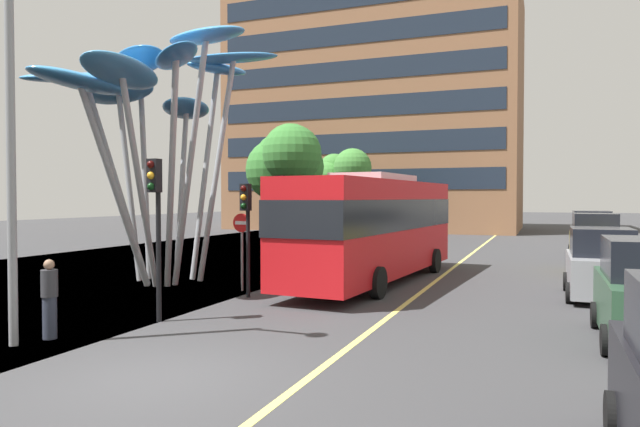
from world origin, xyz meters
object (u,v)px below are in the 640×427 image
(leaf_sculpture, at_px, (154,90))
(pedestrian, at_px, (50,299))
(traffic_light_kerb_far, at_px, (246,215))
(traffic_light_kerb_near, at_px, (156,205))
(no_entry_sign, at_px, (242,239))
(traffic_light_island_mid, at_px, (281,205))
(car_side_street, at_px, (595,245))
(street_lamp, at_px, (25,91))
(car_parked_far, at_px, (601,266))
(car_far_side, at_px, (591,237))
(red_bus, at_px, (375,223))

(leaf_sculpture, distance_m, pedestrian, 9.79)
(traffic_light_kerb_far, height_order, pedestrian, traffic_light_kerb_far)
(traffic_light_kerb_near, xyz_separation_m, no_entry_sign, (-0.38, 4.88, -1.17))
(traffic_light_island_mid, relative_size, no_entry_sign, 1.52)
(car_side_street, height_order, street_lamp, street_lamp)
(traffic_light_kerb_far, bearing_deg, car_parked_far, 20.64)
(car_far_side, bearing_deg, traffic_light_kerb_far, -123.39)
(traffic_light_kerb_far, bearing_deg, car_side_street, 45.39)
(traffic_light_kerb_far, distance_m, street_lamp, 7.29)
(car_far_side, xyz_separation_m, pedestrian, (-11.93, -21.82, -0.25))
(traffic_light_kerb_far, bearing_deg, pedestrian, -103.88)
(red_bus, bearing_deg, leaf_sculpture, -155.85)
(traffic_light_island_mid, bearing_deg, car_far_side, 49.13)
(traffic_light_kerb_far, height_order, car_far_side, traffic_light_kerb_far)
(red_bus, xyz_separation_m, street_lamp, (-4.01, -11.15, 3.03))
(traffic_light_kerb_far, relative_size, pedestrian, 2.02)
(leaf_sculpture, bearing_deg, street_lamp, -69.37)
(car_parked_far, relative_size, car_side_street, 1.00)
(traffic_light_kerb_near, relative_size, no_entry_sign, 1.57)
(red_bus, distance_m, car_far_side, 13.80)
(traffic_light_island_mid, bearing_deg, street_lamp, -95.06)
(traffic_light_kerb_near, height_order, car_parked_far, traffic_light_kerb_near)
(red_bus, xyz_separation_m, traffic_light_kerb_far, (-2.71, -4.48, 0.39))
(car_side_street, height_order, pedestrian, car_side_street)
(car_parked_far, height_order, car_side_street, car_side_street)
(car_side_street, bearing_deg, car_far_side, 87.28)
(street_lamp, bearing_deg, red_bus, 70.24)
(car_parked_far, distance_m, pedestrian, 14.93)
(street_lamp, xyz_separation_m, no_entry_sign, (0.54, 7.74, -3.45))
(pedestrian, bearing_deg, car_parked_far, 40.47)
(car_side_street, height_order, no_entry_sign, no_entry_sign)
(red_bus, bearing_deg, car_parked_far, -6.00)
(car_parked_far, bearing_deg, street_lamp, -137.07)
(leaf_sculpture, bearing_deg, pedestrian, -68.79)
(traffic_light_kerb_far, bearing_deg, no_entry_sign, 125.14)
(street_lamp, bearing_deg, traffic_light_kerb_far, 79.03)
(traffic_light_island_mid, relative_size, car_far_side, 0.99)
(red_bus, bearing_deg, traffic_light_kerb_near, -110.39)
(traffic_light_island_mid, xyz_separation_m, pedestrian, (-1.06, -9.27, -1.89))
(traffic_light_island_mid, bearing_deg, car_parked_far, 2.35)
(traffic_light_island_mid, relative_size, pedestrian, 2.24)
(traffic_light_kerb_far, bearing_deg, traffic_light_island_mid, 97.11)
(red_bus, relative_size, traffic_light_island_mid, 3.06)
(traffic_light_kerb_near, xyz_separation_m, traffic_light_kerb_far, (0.37, 3.81, -0.35))
(no_entry_sign, bearing_deg, traffic_light_island_mid, 81.32)
(traffic_light_kerb_near, xyz_separation_m, street_lamp, (-0.93, -2.86, 2.28))
(leaf_sculpture, height_order, traffic_light_kerb_far, leaf_sculpture)
(car_parked_far, xyz_separation_m, no_entry_sign, (-10.64, -2.65, 0.69))
(street_lamp, distance_m, no_entry_sign, 8.50)
(traffic_light_island_mid, distance_m, car_parked_far, 10.45)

